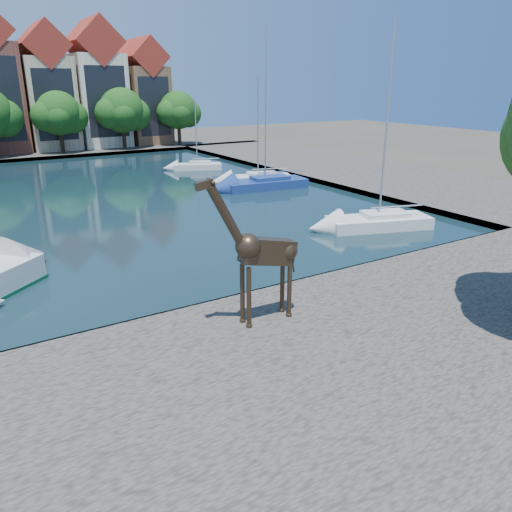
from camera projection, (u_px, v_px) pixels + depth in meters
The scene contains 16 objects.
ground at pixel (265, 297), 21.89m from camera, with size 160.00×160.00×0.00m, color #38332B.
water_basin at pixel (108, 196), 41.14m from camera, with size 38.00×50.00×0.08m, color black.
near_quay at pixel (381, 365), 16.19m from camera, with size 50.00×14.00×0.50m, color #534E47.
far_quay at pixel (39, 151), 66.76m from camera, with size 60.00×16.00×0.50m, color #534E47.
right_quay at pixel (340, 168), 53.50m from camera, with size 14.00×52.00×0.50m, color #534E47.
townhouse_east_inner at pixel (47, 92), 65.28m from camera, with size 5.94×9.18×15.79m.
townhouse_east_mid at pixel (97, 89), 68.39m from camera, with size 6.43×9.18×16.65m.
townhouse_east_end at pixel (143, 96), 71.95m from camera, with size 5.44×9.18×14.43m.
far_tree_mid_east at pixel (59, 115), 61.78m from camera, with size 7.02×5.40×7.52m.
far_tree_east at pixel (123, 112), 65.72m from camera, with size 7.54×5.80×7.84m.
far_tree_far_east at pixel (179, 111), 69.75m from camera, with size 6.76×5.20×7.36m.
giraffe_statue at pixel (261, 252), 17.79m from camera, with size 3.86×0.68×5.53m.
sailboat_right_a at pixel (379, 219), 31.80m from camera, with size 6.95×4.27×12.23m.
sailboat_right_b at pixel (265, 182), 43.82m from camera, with size 7.61×3.41×13.23m.
sailboat_right_c at pixel (258, 177), 46.22m from camera, with size 6.56×4.01×9.28m.
sailboat_right_d at pixel (197, 165), 53.44m from camera, with size 5.36×3.51×7.21m.
Camera 1 is at (-10.89, -16.86, 8.93)m, focal length 35.00 mm.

